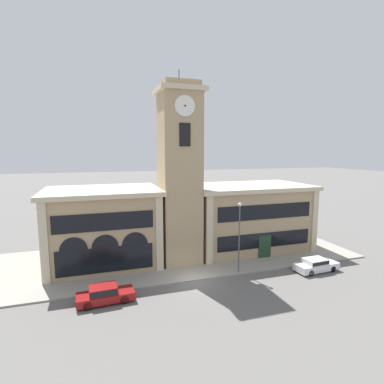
{
  "coord_description": "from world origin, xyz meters",
  "views": [
    {
      "loc": [
        -8.26,
        -24.67,
        11.87
      ],
      "look_at": [
        0.72,
        3.22,
        7.81
      ],
      "focal_mm": 28.0,
      "sensor_mm": 36.0,
      "label": 1
    }
  ],
  "objects": [
    {
      "name": "clock_tower",
      "position": [
        0.0,
        5.18,
        9.36
      ],
      "size": [
        4.62,
        4.62,
        19.81
      ],
      "color": "tan",
      "rests_on": "ground_plane"
    },
    {
      "name": "parked_car_near",
      "position": [
        -8.0,
        -1.45,
        0.72
      ],
      "size": [
        4.48,
        1.98,
        1.38
      ],
      "rotation": [
        0.0,
        0.0,
        0.05
      ],
      "color": "maroon",
      "rests_on": "ground_plane"
    },
    {
      "name": "sidewalk_kerb",
      "position": [
        0.0,
        6.68,
        0.07
      ],
      "size": [
        40.02,
        13.35,
        0.15
      ],
      "color": "gray",
      "rests_on": "ground_plane"
    },
    {
      "name": "town_hall_right_wing",
      "position": [
        9.14,
        7.26,
        3.92
      ],
      "size": [
        14.45,
        8.83,
        7.79
      ],
      "color": "tan",
      "rests_on": "ground_plane"
    },
    {
      "name": "parked_car_mid",
      "position": [
        12.12,
        -1.45,
        0.68
      ],
      "size": [
        4.49,
        1.97,
        1.3
      ],
      "rotation": [
        0.0,
        0.0,
        0.05
      ],
      "color": "silver",
      "rests_on": "ground_plane"
    },
    {
      "name": "ground_plane",
      "position": [
        0.0,
        0.0,
        0.0
      ],
      "size": [
        300.0,
        300.0,
        0.0
      ],
      "primitive_type": "plane",
      "color": "#605E5B"
    },
    {
      "name": "street_lamp",
      "position": [
        4.59,
        0.45,
        4.53
      ],
      "size": [
        0.36,
        0.36,
        6.85
      ],
      "color": "#4C4C51",
      "rests_on": "sidewalk_kerb"
    },
    {
      "name": "town_hall_left_wing",
      "position": [
        -7.73,
        7.25,
        4.01
      ],
      "size": [
        11.63,
        8.83,
        7.96
      ],
      "color": "tan",
      "rests_on": "ground_plane"
    }
  ]
}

